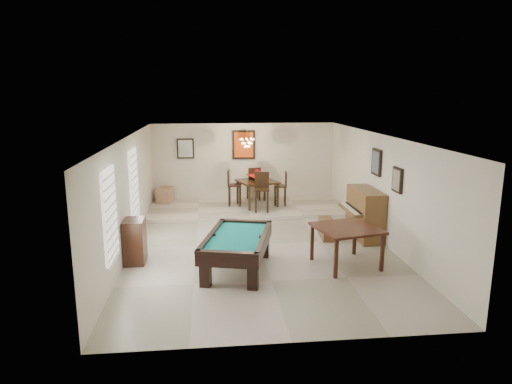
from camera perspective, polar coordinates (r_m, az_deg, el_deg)
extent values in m
cube|color=beige|center=(11.12, 0.33, -6.51)|extent=(6.00, 9.00, 0.02)
cube|color=silver|center=(15.17, -1.55, 3.69)|extent=(6.00, 0.04, 2.60)
cube|color=silver|center=(6.48, 4.78, -8.32)|extent=(6.00, 0.04, 2.60)
cube|color=silver|center=(10.86, -15.60, -0.26)|extent=(0.04, 9.00, 2.60)
cube|color=silver|center=(11.48, 15.38, 0.43)|extent=(0.04, 9.00, 2.60)
cube|color=white|center=(10.57, 0.34, 7.01)|extent=(6.00, 9.00, 0.04)
cube|color=beige|center=(14.20, -1.12, -2.02)|extent=(6.00, 2.50, 0.12)
cube|color=white|center=(8.73, -17.76, -2.75)|extent=(0.06, 1.00, 1.70)
cube|color=white|center=(11.41, -15.00, 0.89)|extent=(0.06, 1.00, 1.70)
cube|color=brown|center=(11.65, 8.87, -4.54)|extent=(0.38, 0.85, 0.46)
cube|color=black|center=(10.13, -14.90, -5.95)|extent=(0.42, 0.63, 0.95)
cube|color=tan|center=(14.93, -11.34, -0.35)|extent=(0.54, 0.63, 0.49)
cube|color=#D84C14|center=(15.06, -1.55, 5.92)|extent=(0.75, 0.06, 0.95)
cube|color=white|center=(15.04, -8.81, 5.39)|extent=(0.55, 0.06, 0.65)
cube|color=slate|center=(11.64, 14.84, 3.62)|extent=(0.06, 0.55, 0.65)
cube|color=gray|center=(10.49, 17.26, 1.44)|extent=(0.06, 0.45, 0.55)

